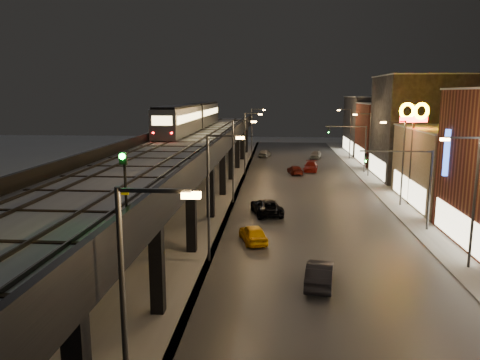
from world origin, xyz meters
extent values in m
cube|color=#46474D|center=(7.50, 35.00, 0.03)|extent=(17.00, 120.00, 0.06)
cube|color=#9FA1A8|center=(17.50, 35.00, 0.07)|extent=(4.00, 120.00, 0.14)
cube|color=#9FA1A8|center=(-6.00, 35.00, 0.03)|extent=(11.00, 120.00, 0.06)
cube|color=black|center=(-6.00, 32.00, 5.80)|extent=(9.00, 100.00, 1.00)
cube|color=black|center=(-9.70, 5.00, 2.65)|extent=(0.70, 0.70, 5.30)
cube|color=black|center=(-2.30, 5.00, 2.65)|extent=(0.70, 0.70, 5.30)
cube|color=black|center=(-6.00, 5.00, 5.15)|extent=(8.00, 0.60, 0.50)
cube|color=black|center=(-9.70, 15.00, 2.65)|extent=(0.70, 0.70, 5.30)
cube|color=black|center=(-2.30, 15.00, 2.65)|extent=(0.70, 0.70, 5.30)
cube|color=black|center=(-6.00, 15.00, 5.15)|extent=(8.00, 0.60, 0.50)
cube|color=black|center=(-9.70, 25.00, 2.65)|extent=(0.70, 0.70, 5.30)
cube|color=black|center=(-2.30, 25.00, 2.65)|extent=(0.70, 0.70, 5.30)
cube|color=black|center=(-6.00, 25.00, 5.15)|extent=(8.00, 0.60, 0.50)
cube|color=black|center=(-9.70, 35.00, 2.65)|extent=(0.70, 0.70, 5.30)
cube|color=black|center=(-2.30, 35.00, 2.65)|extent=(0.70, 0.70, 5.30)
cube|color=black|center=(-6.00, 35.00, 5.15)|extent=(8.00, 0.60, 0.50)
cube|color=black|center=(-9.70, 45.00, 2.65)|extent=(0.70, 0.70, 5.30)
cube|color=black|center=(-2.30, 45.00, 2.65)|extent=(0.70, 0.70, 5.30)
cube|color=black|center=(-6.00, 45.00, 5.15)|extent=(8.00, 0.60, 0.50)
cube|color=black|center=(-9.70, 55.00, 2.65)|extent=(0.70, 0.70, 5.30)
cube|color=black|center=(-2.30, 55.00, 2.65)|extent=(0.70, 0.70, 5.30)
cube|color=black|center=(-6.00, 55.00, 5.15)|extent=(8.00, 0.60, 0.50)
cube|color=black|center=(-9.70, 65.00, 2.65)|extent=(0.70, 0.70, 5.30)
cube|color=black|center=(-2.30, 65.00, 2.65)|extent=(0.70, 0.70, 5.30)
cube|color=black|center=(-6.00, 65.00, 5.15)|extent=(8.00, 0.60, 0.50)
cube|color=black|center=(-9.70, 75.00, 2.65)|extent=(0.70, 0.70, 5.30)
cube|color=black|center=(-2.30, 75.00, 2.65)|extent=(0.70, 0.70, 5.30)
cube|color=black|center=(-6.00, 75.00, 5.15)|extent=(8.00, 0.60, 0.50)
cube|color=#B2B7C1|center=(-6.00, 32.00, 6.38)|extent=(8.40, 100.00, 0.16)
cube|color=#332D28|center=(-9.22, 32.00, 6.54)|extent=(0.08, 98.00, 0.16)
cube|color=#332D28|center=(-7.78, 32.00, 6.54)|extent=(0.08, 98.00, 0.16)
cube|color=#332D28|center=(-4.72, 32.00, 6.54)|extent=(0.08, 98.00, 0.16)
cube|color=#332D28|center=(-3.28, 32.00, 6.54)|extent=(0.08, 98.00, 0.16)
cube|color=black|center=(-6.00, 2.00, 6.49)|extent=(7.80, 0.24, 0.06)
cube|color=black|center=(-6.00, 18.00, 6.49)|extent=(7.80, 0.24, 0.06)
cube|color=black|center=(-6.00, 34.00, 6.49)|extent=(7.80, 0.24, 0.06)
cube|color=black|center=(-6.00, 50.00, 6.49)|extent=(7.80, 0.24, 0.06)
cube|color=black|center=(-6.00, 66.00, 6.49)|extent=(7.80, 0.24, 0.06)
cube|color=black|center=(-1.65, 32.00, 6.85)|extent=(0.30, 100.00, 1.10)
cube|color=black|center=(-10.35, 32.00, 6.85)|extent=(0.30, 100.00, 1.10)
cube|color=#FFF0BE|center=(17.95, 18.00, 1.60)|extent=(0.10, 9.60, 2.40)
cube|color=gray|center=(24.00, 32.00, 4.00)|extent=(12.00, 15.00, 8.00)
cube|color=#FFF0BE|center=(17.95, 32.00, 1.60)|extent=(0.10, 12.00, 2.40)
cube|color=#B2B7C1|center=(24.00, 32.00, 8.08)|extent=(12.20, 15.20, 0.16)
cube|color=#29282D|center=(24.00, 48.00, 7.00)|extent=(12.00, 13.00, 14.00)
cube|color=#FFF0BE|center=(17.95, 48.00, 1.60)|extent=(0.10, 10.40, 2.40)
cube|color=#B2B7C1|center=(24.00, 48.00, 14.08)|extent=(12.20, 13.20, 0.16)
cube|color=brown|center=(24.00, 62.00, 5.00)|extent=(12.00, 12.00, 10.00)
cube|color=#FFF0BE|center=(17.95, 62.00, 1.60)|extent=(0.10, 9.60, 2.40)
cube|color=#B2B7C1|center=(24.00, 62.00, 10.08)|extent=(12.20, 12.20, 0.16)
cube|color=#333237|center=(24.00, 76.00, 5.50)|extent=(12.00, 16.00, 11.00)
cube|color=#FFF0BE|center=(17.95, 76.00, 1.60)|extent=(0.10, 12.80, 2.40)
cube|color=#B2B7C1|center=(24.00, 76.00, 11.08)|extent=(12.20, 16.20, 0.16)
cylinder|color=#38383A|center=(-0.70, -5.00, 4.50)|extent=(0.18, 0.18, 9.00)
cube|color=#38383A|center=(0.40, -5.00, 8.90)|extent=(2.20, 0.12, 0.12)
cube|color=#F6AB50|center=(1.50, -5.00, 8.78)|extent=(0.55, 0.28, 0.18)
cylinder|color=#38383A|center=(-0.70, 13.00, 4.50)|extent=(0.18, 0.18, 9.00)
cube|color=#38383A|center=(0.40, 13.00, 8.90)|extent=(2.20, 0.12, 0.12)
cube|color=#F6AB50|center=(1.50, 13.00, 8.78)|extent=(0.55, 0.28, 0.18)
cylinder|color=#38383A|center=(17.00, 13.00, 4.50)|extent=(0.18, 0.18, 9.00)
cube|color=#38383A|center=(15.90, 13.00, 8.90)|extent=(2.20, 0.12, 0.12)
cube|color=#F6AB50|center=(14.80, 13.00, 8.78)|extent=(0.55, 0.28, 0.18)
cylinder|color=#38383A|center=(-0.70, 31.00, 4.50)|extent=(0.18, 0.18, 9.00)
cube|color=#38383A|center=(0.40, 31.00, 8.90)|extent=(2.20, 0.12, 0.12)
cube|color=#F6AB50|center=(1.50, 31.00, 8.78)|extent=(0.55, 0.28, 0.18)
cylinder|color=#38383A|center=(17.00, 31.00, 4.50)|extent=(0.18, 0.18, 9.00)
cube|color=#38383A|center=(15.90, 31.00, 8.90)|extent=(2.20, 0.12, 0.12)
cube|color=#F6AB50|center=(14.80, 31.00, 8.78)|extent=(0.55, 0.28, 0.18)
cylinder|color=#38383A|center=(-0.70, 49.00, 4.50)|extent=(0.18, 0.18, 9.00)
cube|color=#38383A|center=(0.40, 49.00, 8.90)|extent=(2.20, 0.12, 0.12)
cube|color=#F6AB50|center=(1.50, 49.00, 8.78)|extent=(0.55, 0.28, 0.18)
cylinder|color=#38383A|center=(17.00, 49.00, 4.50)|extent=(0.18, 0.18, 9.00)
cube|color=#38383A|center=(15.90, 49.00, 8.90)|extent=(2.20, 0.12, 0.12)
cube|color=#F6AB50|center=(14.80, 49.00, 8.78)|extent=(0.55, 0.28, 0.18)
cylinder|color=#38383A|center=(-0.70, 67.00, 4.50)|extent=(0.18, 0.18, 9.00)
cube|color=#38383A|center=(0.40, 67.00, 8.90)|extent=(2.20, 0.12, 0.12)
cube|color=#F6AB50|center=(1.50, 67.00, 8.78)|extent=(0.55, 0.28, 0.18)
cylinder|color=#38383A|center=(17.00, 67.00, 4.50)|extent=(0.18, 0.18, 9.00)
cube|color=#38383A|center=(15.90, 67.00, 8.90)|extent=(2.20, 0.12, 0.12)
cube|color=#F6AB50|center=(14.80, 67.00, 8.78)|extent=(0.55, 0.28, 0.18)
cylinder|color=#38383A|center=(17.00, 22.00, 3.50)|extent=(0.20, 0.20, 7.00)
cube|color=#38383A|center=(14.00, 22.00, 6.90)|extent=(6.00, 0.12, 0.12)
imported|color=black|center=(11.50, 22.00, 6.40)|extent=(0.20, 0.16, 1.00)
sphere|color=#0CFF26|center=(11.50, 21.85, 6.15)|extent=(0.18, 0.18, 0.18)
cylinder|color=#38383A|center=(17.00, 52.00, 3.50)|extent=(0.20, 0.20, 7.00)
cube|color=#38383A|center=(14.00, 52.00, 6.90)|extent=(6.00, 0.12, 0.12)
imported|color=black|center=(11.50, 52.00, 6.40)|extent=(0.20, 0.16, 1.00)
sphere|color=#0CFF26|center=(11.50, 51.85, 6.15)|extent=(0.18, 0.18, 0.18)
cube|color=gray|center=(-8.50, 40.75, 8.30)|extent=(2.96, 17.84, 3.36)
cube|color=black|center=(-8.50, 40.75, 10.11)|extent=(2.65, 17.33, 0.25)
cube|color=#F7D581|center=(-9.99, 40.75, 8.76)|extent=(0.05, 16.31, 0.92)
cube|color=#F7D581|center=(-7.01, 40.75, 8.76)|extent=(0.05, 16.31, 0.92)
cube|color=gray|center=(-8.50, 59.43, 8.30)|extent=(2.96, 17.84, 3.36)
cube|color=black|center=(-8.50, 59.43, 10.11)|extent=(2.65, 17.33, 0.25)
cube|color=#F7D581|center=(-9.99, 59.43, 8.76)|extent=(0.05, 16.31, 0.92)
cube|color=#F7D581|center=(-7.01, 59.43, 8.76)|extent=(0.05, 16.31, 0.92)
cube|color=#F7D581|center=(-8.50, 31.82, 8.81)|extent=(2.24, 0.05, 1.02)
sphere|color=#FF0C0C|center=(-9.52, 31.80, 7.49)|extent=(0.20, 0.20, 0.20)
sphere|color=#FF0C0C|center=(-7.48, 31.80, 7.49)|extent=(0.20, 0.20, 0.20)
cylinder|color=black|center=(-2.10, -0.11, 8.01)|extent=(0.11, 0.11, 2.78)
cube|color=black|center=(-2.10, -0.23, 9.17)|extent=(0.30, 0.17, 0.51)
sphere|color=#0CFF26|center=(-2.10, -0.35, 9.27)|extent=(0.24, 0.24, 0.24)
cube|color=#D3C508|center=(-2.10, -0.21, 7.83)|extent=(0.32, 0.04, 0.28)
imported|color=#EBA707|center=(2.18, 17.43, 0.72)|extent=(2.79, 4.50, 1.43)
imported|color=black|center=(6.70, 9.34, 0.75)|extent=(2.20, 4.71, 1.49)
imported|color=black|center=(3.01, 26.38, 0.75)|extent=(3.66, 5.80, 1.49)
imported|color=maroon|center=(6.66, 49.85, 0.62)|extent=(2.46, 4.52, 1.24)
imported|color=gray|center=(1.69, 68.33, 0.72)|extent=(2.50, 4.50, 1.45)
imported|color=maroon|center=(9.12, 52.80, 0.71)|extent=(2.55, 5.09, 1.42)
imported|color=gray|center=(10.95, 66.92, 0.73)|extent=(2.59, 4.55, 1.46)
cylinder|color=#38383A|center=(18.00, 31.66, 4.36)|extent=(0.24, 0.24, 8.73)
cube|color=#FF0C0C|center=(18.00, 31.66, 9.05)|extent=(3.05, 0.25, 0.55)
torus|color=#FFD300|center=(17.29, 31.66, 9.93)|extent=(1.79, 0.84, 1.77)
torus|color=#FFD300|center=(18.71, 31.66, 9.93)|extent=(1.79, 0.84, 1.77)
cylinder|color=#38383A|center=(18.50, 21.13, 2.66)|extent=(0.28, 0.28, 5.33)
cube|color=blue|center=(18.50, 21.13, 6.93)|extent=(1.70, 0.35, 3.84)
camera|label=1|loc=(3.99, -18.16, 11.70)|focal=35.00mm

